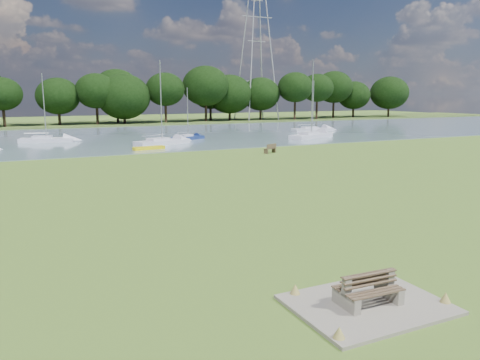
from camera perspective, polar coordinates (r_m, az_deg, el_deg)
name	(u,v)px	position (r m, az deg, el deg)	size (l,w,h in m)	color
ground	(195,203)	(25.65, -5.52, -2.78)	(220.00, 220.00, 0.00)	olive
river	(87,138)	(66.29, -18.14, 4.88)	(220.00, 40.00, 0.10)	slate
far_bank	(65,125)	(96.04, -20.54, 6.31)	(220.00, 20.00, 0.40)	#4C6626
concrete_pad	(367,305)	(13.99, 15.27, -14.44)	(4.20, 3.20, 0.10)	gray
bench_pair	(368,290)	(13.81, 15.36, -12.79)	(1.80, 1.10, 0.95)	gray
riverbank_bench	(270,148)	(46.92, 3.74, 3.85)	(1.58, 1.04, 0.94)	brown
kayak	(149,148)	(50.49, -11.05, 3.86)	(3.39, 0.79, 0.34)	yellow
pylon	(257,17)	(106.66, 2.07, 19.30)	(7.30, 5.12, 35.92)	#B1B1B1
tree_line	(99,89)	(92.64, -16.78, 10.53)	(153.27, 9.31, 11.26)	black
sailboat_0	(312,129)	(74.58, 8.78, 6.21)	(6.73, 2.15, 7.81)	silver
sailboat_1	(46,138)	(61.91, -22.59, 4.72)	(6.48, 3.25, 8.21)	silver
sailboat_5	(188,136)	(60.69, -6.38, 5.29)	(4.80, 3.14, 6.59)	navy
sailboat_6	(162,140)	(55.25, -9.54, 4.79)	(7.00, 4.12, 9.58)	silver
sailboat_9	(311,134)	(63.37, 8.64, 5.54)	(7.61, 4.63, 10.14)	silver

